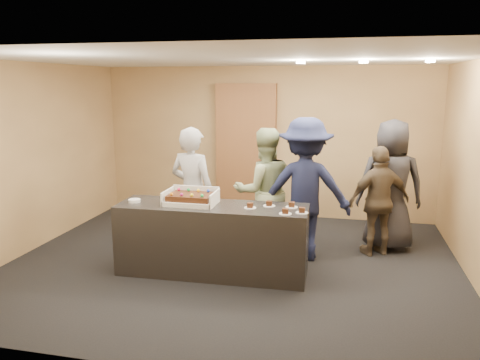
{
  "coord_description": "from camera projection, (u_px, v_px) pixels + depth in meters",
  "views": [
    {
      "loc": [
        1.42,
        -5.83,
        2.4
      ],
      "look_at": [
        0.1,
        0.0,
        1.16
      ],
      "focal_mm": 35.0,
      "sensor_mm": 36.0,
      "label": 1
    }
  ],
  "objects": [
    {
      "name": "ceiling_spotlights",
      "position": [
        364.0,
        62.0,
        5.95
      ],
      "size": [
        1.72,
        0.12,
        0.03
      ],
      "color": "#FFEAC6",
      "rests_on": "ceiling"
    },
    {
      "name": "plate_stack",
      "position": [
        134.0,
        201.0,
        6.02
      ],
      "size": [
        0.15,
        0.15,
        0.04
      ],
      "primitive_type": "cylinder",
      "color": "white",
      "rests_on": "serving_counter"
    },
    {
      "name": "person_navy_man",
      "position": [
        305.0,
        189.0,
        6.39
      ],
      "size": [
        1.33,
        0.85,
        1.96
      ],
      "primitive_type": "imported",
      "rotation": [
        0.0,
        0.0,
        3.24
      ],
      "color": "#161B3A",
      "rests_on": "floor"
    },
    {
      "name": "slice_e",
      "position": [
        302.0,
        211.0,
        5.5
      ],
      "size": [
        0.15,
        0.15,
        0.07
      ],
      "color": "white",
      "rests_on": "serving_counter"
    },
    {
      "name": "cake_box",
      "position": [
        192.0,
        200.0,
        5.94
      ],
      "size": [
        0.64,
        0.45,
        0.19
      ],
      "color": "white",
      "rests_on": "serving_counter"
    },
    {
      "name": "slice_a",
      "position": [
        250.0,
        206.0,
        5.72
      ],
      "size": [
        0.15,
        0.15,
        0.07
      ],
      "color": "white",
      "rests_on": "serving_counter"
    },
    {
      "name": "room",
      "position": [
        233.0,
        165.0,
        6.09
      ],
      "size": [
        6.04,
        6.0,
        2.7
      ],
      "color": "black",
      "rests_on": "ground"
    },
    {
      "name": "slice_d",
      "position": [
        292.0,
        206.0,
        5.75
      ],
      "size": [
        0.15,
        0.15,
        0.07
      ],
      "color": "white",
      "rests_on": "serving_counter"
    },
    {
      "name": "serving_counter",
      "position": [
        212.0,
        239.0,
        5.95
      ],
      "size": [
        2.42,
        0.76,
        0.9
      ],
      "primitive_type": "cube",
      "rotation": [
        0.0,
        0.0,
        0.03
      ],
      "color": "black",
      "rests_on": "floor"
    },
    {
      "name": "slice_c",
      "position": [
        285.0,
        212.0,
        5.46
      ],
      "size": [
        0.15,
        0.15,
        0.07
      ],
      "color": "white",
      "rests_on": "serving_counter"
    },
    {
      "name": "person_dark_suit",
      "position": [
        390.0,
        185.0,
        6.75
      ],
      "size": [
        0.97,
        0.67,
        1.91
      ],
      "primitive_type": "imported",
      "rotation": [
        0.0,
        0.0,
        3.2
      ],
      "color": "#242429",
      "rests_on": "floor"
    },
    {
      "name": "storage_cabinet",
      "position": [
        246.0,
        151.0,
        8.5
      ],
      "size": [
        1.09,
        0.15,
        2.4
      ],
      "primitive_type": "cube",
      "color": "brown",
      "rests_on": "floor"
    },
    {
      "name": "sheet_cake",
      "position": [
        191.0,
        197.0,
        5.9
      ],
      "size": [
        0.55,
        0.38,
        0.11
      ],
      "color": "#39200D",
      "rests_on": "cake_box"
    },
    {
      "name": "person_sage_man",
      "position": [
        264.0,
        191.0,
        6.64
      ],
      "size": [
        1.07,
        0.98,
        1.8
      ],
      "primitive_type": "imported",
      "rotation": [
        0.0,
        0.0,
        3.56
      ],
      "color": "#9BAB7D",
      "rests_on": "floor"
    },
    {
      "name": "person_brown_extra",
      "position": [
        379.0,
        201.0,
        6.55
      ],
      "size": [
        0.99,
        0.74,
        1.56
      ],
      "primitive_type": "imported",
      "rotation": [
        0.0,
        0.0,
        3.59
      ],
      "color": "brown",
      "rests_on": "floor"
    },
    {
      "name": "person_server_grey",
      "position": [
        193.0,
        192.0,
        6.51
      ],
      "size": [
        0.75,
        0.58,
        1.82
      ],
      "primitive_type": "imported",
      "rotation": [
        0.0,
        0.0,
        2.91
      ],
      "color": "#A7A8AD",
      "rests_on": "floor"
    },
    {
      "name": "slice_b",
      "position": [
        269.0,
        204.0,
        5.81
      ],
      "size": [
        0.15,
        0.15,
        0.07
      ],
      "color": "white",
      "rests_on": "serving_counter"
    }
  ]
}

